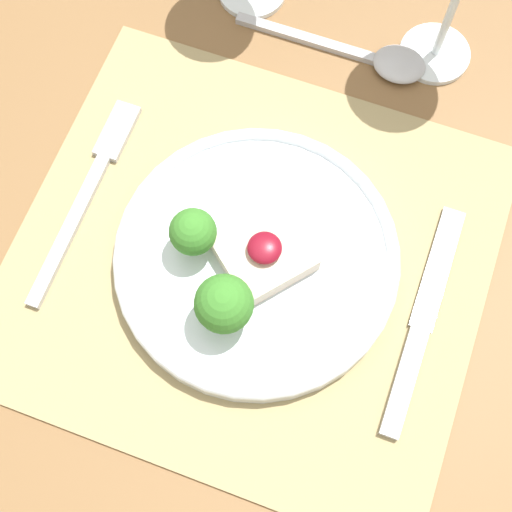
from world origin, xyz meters
The scene contains 7 objects.
ground_plane centered at (0.00, 0.00, 0.00)m, with size 8.00×8.00×0.00m, color brown.
dining_table centered at (0.00, 0.00, 0.66)m, with size 1.31×0.95×0.75m.
placemat centered at (0.00, 0.00, 0.75)m, with size 0.41×0.38×0.00m, color #9E895B.
dinner_plate centered at (0.00, 0.00, 0.77)m, with size 0.25×0.25×0.07m.
fork centered at (-0.16, 0.02, 0.76)m, with size 0.02×0.21×0.01m.
knife centered at (0.16, -0.01, 0.76)m, with size 0.02×0.21×0.01m.
spoon centered at (0.04, 0.24, 0.76)m, with size 0.19×0.04×0.02m.
Camera 1 is at (0.08, -0.19, 1.35)m, focal length 50.00 mm.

